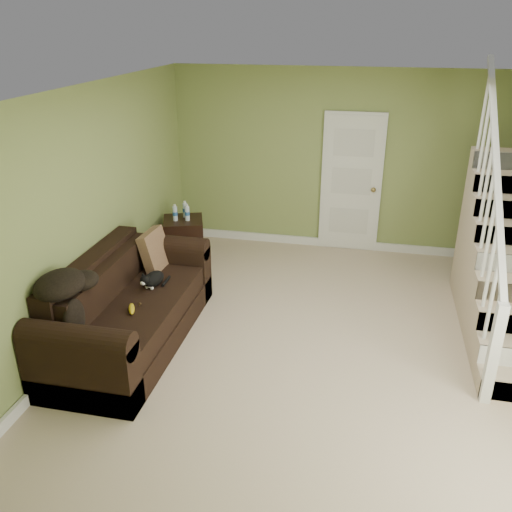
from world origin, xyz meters
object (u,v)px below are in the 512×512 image
at_px(cat, 153,279).
at_px(side_table, 184,240).
at_px(banana, 132,309).
at_px(sofa, 127,311).

bearing_deg(cat, side_table, 111.73).
distance_m(cat, banana, 0.57).
distance_m(sofa, side_table, 2.09).
bearing_deg(banana, sofa, 101.83).
bearing_deg(side_table, cat, -81.07).
relative_size(sofa, banana, 11.27).
xyz_separation_m(sofa, cat, (0.18, 0.32, 0.23)).
bearing_deg(banana, side_table, 72.35).
bearing_deg(cat, banana, -77.42).
relative_size(sofa, side_table, 2.75).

